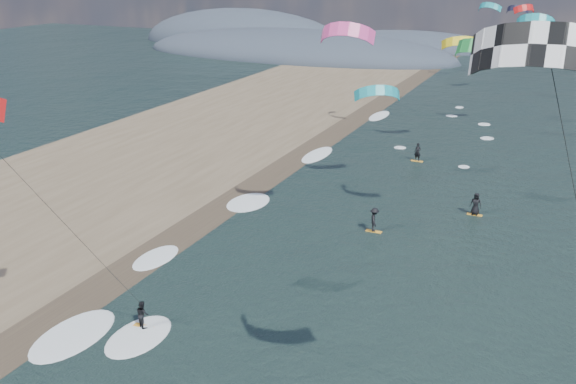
% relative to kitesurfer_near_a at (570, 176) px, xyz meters
% --- Properties ---
extents(wet_sand_strip, '(3.00, 240.00, 0.00)m').
position_rel_kitesurfer_near_a_xyz_m(wet_sand_strip, '(-23.29, 6.85, -12.26)').
color(wet_sand_strip, '#382D23').
rests_on(wet_sand_strip, ground).
extents(coastal_hills, '(80.00, 41.00, 15.00)m').
position_rel_kitesurfer_near_a_xyz_m(coastal_hills, '(-56.13, 104.71, -12.26)').
color(coastal_hills, '#3D4756').
rests_on(coastal_hills, ground).
extents(kitesurfer_near_a, '(7.45, 8.21, 16.69)m').
position_rel_kitesurfer_near_a_xyz_m(kitesurfer_near_a, '(0.00, 0.00, 0.00)').
color(kitesurfer_near_a, orange).
rests_on(kitesurfer_near_a, ground).
extents(kitesurfer_near_b, '(6.82, 8.50, 13.56)m').
position_rel_kitesurfer_near_a_xyz_m(kitesurfer_near_b, '(-20.82, 0.79, -3.99)').
color(kitesurfer_near_b, orange).
rests_on(kitesurfer_near_b, ground).
extents(far_kitesurfers, '(8.16, 18.14, 1.74)m').
position_rel_kitesurfer_near_a_xyz_m(far_kitesurfers, '(-10.01, 26.56, -11.39)').
color(far_kitesurfers, orange).
rests_on(far_kitesurfers, ground).
extents(bg_kite_field, '(15.43, 70.69, 8.34)m').
position_rel_kitesurfer_near_a_xyz_m(bg_kite_field, '(-11.29, 50.07, -0.14)').
color(bg_kite_field, '#D83F8C').
rests_on(bg_kite_field, ground).
extents(shoreline_surf, '(2.40, 79.40, 0.11)m').
position_rel_kitesurfer_near_a_xyz_m(shoreline_surf, '(-22.09, 11.60, -12.26)').
color(shoreline_surf, white).
rests_on(shoreline_surf, ground).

